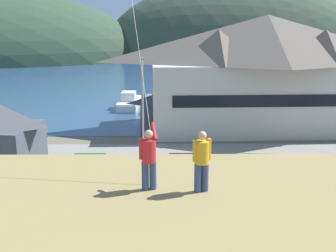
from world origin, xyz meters
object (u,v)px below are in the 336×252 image
at_px(parked_car_front_row_end, 183,169).
at_px(person_kite_flyer, 149,157).
at_px(wharf_dock, 157,103).
at_px(parked_car_back_row_right, 298,208).
at_px(storage_shed_waterside, 170,109).
at_px(parked_car_corner_spot, 28,205).
at_px(harbor_lodge, 266,69).
at_px(parked_car_front_row_silver, 87,169).
at_px(moored_boat_outer_mooring, 182,104).
at_px(parked_car_mid_row_near, 179,198).
at_px(parking_light_pole, 143,103).
at_px(person_companion, 202,160).
at_px(parked_car_back_row_left, 257,169).
at_px(moored_boat_wharfside, 129,102).

xyz_separation_m(parked_car_front_row_end, person_kite_flyer, (-1.70, -15.12, 5.68)).
relative_size(wharf_dock, parked_car_back_row_right, 2.73).
relative_size(parked_car_back_row_right, person_kite_flyer, 2.32).
xyz_separation_m(storage_shed_waterside, wharf_dock, (-1.49, 13.21, -1.84)).
height_order(parked_car_corner_spot, parked_car_front_row_end, same).
bearing_deg(wharf_dock, harbor_lodge, -47.42).
distance_m(parked_car_back_row_right, parked_car_corner_spot, 14.23).
bearing_deg(wharf_dock, storage_shed_waterside, -83.57).
bearing_deg(parked_car_front_row_silver, parked_car_corner_spot, -110.78).
bearing_deg(moored_boat_outer_mooring, wharf_dock, 142.25).
distance_m(parked_car_front_row_end, person_kite_flyer, 16.24).
bearing_deg(harbor_lodge, parked_car_front_row_silver, -134.51).
height_order(parked_car_corner_spot, parked_car_mid_row_near, same).
bearing_deg(storage_shed_waterside, harbor_lodge, 6.34).
relative_size(parking_light_pole, person_companion, 4.55).
xyz_separation_m(storage_shed_waterside, person_kite_flyer, (-1.05, -29.76, 4.55)).
bearing_deg(parked_car_front_row_end, person_kite_flyer, -96.42).
bearing_deg(wharf_dock, parked_car_front_row_silver, -98.66).
bearing_deg(parked_car_front_row_end, parked_car_mid_row_near, -95.60).
relative_size(harbor_lodge, wharf_dock, 2.08).
distance_m(moored_boat_outer_mooring, parked_car_mid_row_near, 30.16).
distance_m(moored_boat_outer_mooring, person_kite_flyer, 41.02).
height_order(storage_shed_waterside, parked_car_front_row_end, storage_shed_waterside).
height_order(parked_car_mid_row_near, person_companion, person_companion).
distance_m(parked_car_back_row_left, parking_light_pole, 9.95).
xyz_separation_m(moored_boat_outer_mooring, parked_car_back_row_left, (3.85, -25.52, 0.34)).
bearing_deg(parked_car_back_row_right, person_kite_flyer, -129.67).
xyz_separation_m(harbor_lodge, parked_car_back_row_right, (-3.32, -21.92, -5.00)).
bearing_deg(storage_shed_waterside, parked_car_front_row_silver, -111.43).
relative_size(parking_light_pole, person_kite_flyer, 4.26).
bearing_deg(moored_boat_outer_mooring, moored_boat_wharfside, 168.89).
relative_size(parked_car_corner_spot, person_kite_flyer, 2.29).
xyz_separation_m(wharf_dock, parked_car_back_row_left, (7.06, -28.00, 0.71)).
relative_size(harbor_lodge, storage_shed_waterside, 3.83).
bearing_deg(parked_car_front_row_end, parked_car_back_row_right, -47.52).
bearing_deg(person_companion, wharf_dock, 92.54).
bearing_deg(harbor_lodge, storage_shed_waterside, -173.66).
bearing_deg(moored_boat_wharfside, parked_car_front_row_silver, -91.41).
bearing_deg(parked_car_back_row_left, moored_boat_outer_mooring, 98.59).
relative_size(storage_shed_waterside, parked_car_corner_spot, 1.50).
distance_m(harbor_lodge, person_companion, 32.36).
height_order(harbor_lodge, parking_light_pole, harbor_lodge).
relative_size(storage_shed_waterside, parked_car_mid_row_near, 1.48).
xyz_separation_m(wharf_dock, parked_car_corner_spot, (-6.38, -33.45, 0.71)).
distance_m(wharf_dock, parked_car_front_row_silver, 28.11).
bearing_deg(parked_car_front_row_end, storage_shed_waterside, 92.56).
bearing_deg(storage_shed_waterside, moored_boat_wharfside, 112.79).
bearing_deg(parking_light_pole, parked_car_back_row_left, -33.09).
bearing_deg(parked_car_corner_spot, moored_boat_wharfside, 85.03).
bearing_deg(parked_car_back_row_right, storage_shed_waterside, 106.92).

